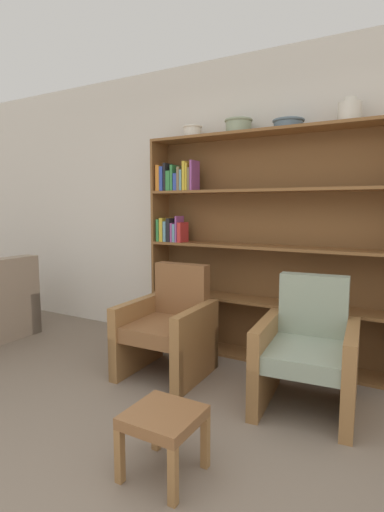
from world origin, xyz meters
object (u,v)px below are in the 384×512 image
(bowl_sage, at_px, (239,125))
(bowl_stoneware, at_px, (288,123))
(footstool, at_px, (163,423))
(bookshelf, at_px, (246,250))
(bowl_terracotta, at_px, (193,131))
(vase_tall, at_px, (350,112))
(armchair_cushioned, at_px, (308,352))
(armchair_leather, at_px, (169,327))

(bowl_sage, distance_m, bowl_stoneware, 0.45)
(footstool, bearing_deg, bowl_stoneware, 87.60)
(bowl_sage, relative_size, footstool, 0.70)
(bookshelf, distance_m, bowl_terracotta, 1.23)
(vase_tall, height_order, armchair_cushioned, vase_tall)
(bowl_terracotta, relative_size, vase_tall, 0.98)
(bookshelf, relative_size, bowl_stoneware, 8.50)
(bowl_terracotta, xyz_separation_m, armchair_leather, (0.16, -0.67, -1.70))
(bowl_stoneware, bearing_deg, armchair_leather, -138.27)
(bowl_terracotta, height_order, vase_tall, vase_tall)
(bowl_sage, bearing_deg, footstool, -78.10)
(vase_tall, distance_m, armchair_cushioned, 1.85)
(bowl_sage, bearing_deg, bookshelf, 18.23)
(bowl_sage, relative_size, vase_tall, 1.34)
(bowl_sage, height_order, bowl_stoneware, bowl_sage)
(bookshelf, height_order, armchair_cushioned, bookshelf)
(bowl_stoneware, xyz_separation_m, vase_tall, (0.48, 0.00, 0.04))
(vase_tall, relative_size, footstool, 0.52)
(bookshelf, relative_size, bowl_sage, 8.98)
(bowl_sage, xyz_separation_m, footstool, (0.37, -1.77, -1.81))
(bookshelf, bearing_deg, footstool, -80.78)
(bookshelf, xyz_separation_m, footstool, (0.29, -1.80, -0.71))
(armchair_leather, distance_m, armchair_cushioned, 1.14)
(bookshelf, height_order, bowl_sage, bowl_sage)
(footstool, bearing_deg, armchair_cushioned, 67.38)
(bowl_terracotta, xyz_separation_m, vase_tall, (1.39, 0.00, 0.02))
(armchair_cushioned, bearing_deg, footstool, 61.52)
(bowl_sage, bearing_deg, vase_tall, 0.00)
(bowl_terracotta, distance_m, vase_tall, 1.39)
(bookshelf, xyz_separation_m, vase_tall, (0.84, -0.03, 1.11))
(armchair_cushioned, bearing_deg, bowl_sage, -44.93)
(bowl_stoneware, distance_m, footstool, 2.51)
(bookshelf, bearing_deg, armchair_cushioned, -43.09)
(bowl_stoneware, relative_size, armchair_cushioned, 0.30)
(bowl_stoneware, bearing_deg, vase_tall, 0.00)
(armchair_leather, relative_size, armchair_cushioned, 1.00)
(bowl_terracotta, relative_size, bowl_sage, 0.73)
(bowl_stoneware, relative_size, vase_tall, 1.42)
(armchair_cushioned, xyz_separation_m, footstool, (-0.46, -1.10, -0.11))
(armchair_leather, height_order, armchair_cushioned, same)
(bowl_sage, height_order, armchair_cushioned, bowl_sage)
(bowl_stoneware, bearing_deg, bookshelf, 175.82)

